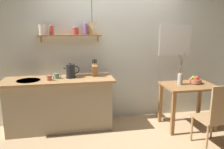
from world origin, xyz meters
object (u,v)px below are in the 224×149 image
Objects in this scene: coffee_mug_by_sink at (49,78)px; pendant_lamp at (92,26)px; dining_table at (188,93)px; fruit_bowl at (195,80)px; dining_chair_near at (216,115)px; knife_block at (94,69)px; electric_kettle at (71,71)px; coffee_mug_spare at (57,76)px; twig_vase at (180,79)px.

coffee_mug_by_sink is 1.10m from pendant_lamp.
fruit_bowl is (0.15, 0.06, 0.21)m from dining_table.
dining_chair_near reaches higher than dining_table.
dining_table is 1.69m from knife_block.
coffee_mug_by_sink reaches higher than dining_chair_near.
electric_kettle reaches higher than dining_table.
coffee_mug_by_sink is (-0.75, -0.18, -0.07)m from knife_block.
fruit_bowl is 0.81× the size of electric_kettle.
coffee_mug_by_sink is (-0.35, -0.13, -0.07)m from electric_kettle.
fruit_bowl is at bearing -7.91° from electric_kettle.
pendant_lamp is at bearing 171.87° from fruit_bowl.
dining_chair_near is 1.70× the size of pendant_lamp.
coffee_mug_spare is at bearing 153.90° from dining_chair_near.
pendant_lamp is at bearing 147.09° from dining_chair_near.
pendant_lamp is at bearing 169.26° from dining_table.
dining_table is at bearing -5.36° from coffee_mug_by_sink.
pendant_lamp is (-0.04, -0.09, 0.75)m from knife_block.
dining_chair_near is 2.36m from electric_kettle.
coffee_mug_spare is (-2.24, 0.35, 0.32)m from dining_table.
coffee_mug_by_sink is (-2.37, 0.98, 0.42)m from dining_chair_near.
dining_chair_near is 3.75× the size of electric_kettle.
knife_block is at bearing 168.68° from fruit_bowl.
dining_table is at bearing -8.84° from coffee_mug_spare.
knife_block is at bearing 4.93° from coffee_mug_spare.
knife_block is at bearing 6.95° from electric_kettle.
coffee_mug_by_sink is (-2.49, 0.17, 0.12)m from fruit_bowl.
dining_chair_near is 7.64× the size of coffee_mug_spare.
twig_vase is at bearing -177.55° from fruit_bowl.
electric_kettle is 0.88× the size of knife_block.
dining_table is at bearing -14.22° from knife_block.
fruit_bowl is 0.37× the size of pendant_lamp.
pendant_lamp is (-1.65, 1.07, 1.24)m from dining_chair_near.
knife_block reaches higher than electric_kettle.
dining_table is at bearing -10.74° from pendant_lamp.
dining_table is 2.96× the size of knife_block.
coffee_mug_by_sink is at bearing 174.64° from dining_table.
coffee_mug_by_sink is at bearing -172.95° from pendant_lamp.
twig_vase is 1.49m from knife_block.
twig_vase is 4.77× the size of coffee_mug_by_sink.
dining_table is 3.37× the size of electric_kettle.
coffee_mug_by_sink and coffee_mug_spare have the same top height.
knife_block is (-1.59, 0.40, 0.40)m from dining_table.
dining_chair_near is 3.30× the size of knife_block.
dining_table is 1.58× the size of twig_vase.
electric_kettle is (-2.02, 1.11, 0.49)m from dining_chair_near.
dining_chair_near is at bearing -35.78° from knife_block.
twig_vase is at bearing -10.21° from pendant_lamp.
fruit_bowl is at bearing 20.30° from dining_table.
coffee_mug_spare is at bearing 173.01° from fruit_bowl.
knife_block is 0.76m from pendant_lamp.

